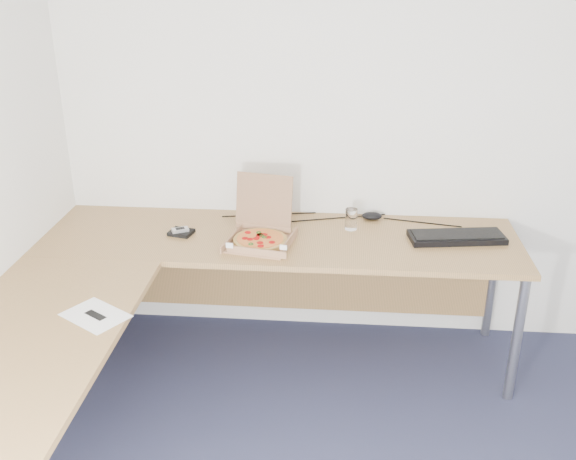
# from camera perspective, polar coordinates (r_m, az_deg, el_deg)

# --- Properties ---
(room_shell) EXTENTS (3.50, 3.50, 2.50)m
(room_shell) POSITION_cam_1_polar(r_m,az_deg,el_deg) (1.94, 10.14, -3.81)
(room_shell) COLOR white
(room_shell) RESTS_ON ground
(desk) EXTENTS (2.50, 2.20, 0.73)m
(desk) POSITION_cam_1_polar(r_m,az_deg,el_deg) (3.11, -7.38, -4.03)
(desk) COLOR #A57A44
(desk) RESTS_ON ground
(pizza_box) EXTENTS (0.31, 0.36, 0.31)m
(pizza_box) POSITION_cam_1_polar(r_m,az_deg,el_deg) (3.34, -2.41, -0.53)
(pizza_box) COLOR #A87854
(pizza_box) RESTS_ON desk
(drinking_glass) EXTENTS (0.07, 0.07, 0.12)m
(drinking_glass) POSITION_cam_1_polar(r_m,az_deg,el_deg) (3.51, 5.56, 0.95)
(drinking_glass) COLOR silver
(drinking_glass) RESTS_ON desk
(keyboard) EXTENTS (0.51, 0.24, 0.03)m
(keyboard) POSITION_cam_1_polar(r_m,az_deg,el_deg) (3.49, 14.55, -0.61)
(keyboard) COLOR black
(keyboard) RESTS_ON desk
(mouse) EXTENTS (0.11, 0.08, 0.04)m
(mouse) POSITION_cam_1_polar(r_m,az_deg,el_deg) (3.67, 7.36, 1.23)
(mouse) COLOR black
(mouse) RESTS_ON desk
(wallet) EXTENTS (0.14, 0.12, 0.02)m
(wallet) POSITION_cam_1_polar(r_m,az_deg,el_deg) (3.50, -9.33, -0.21)
(wallet) COLOR black
(wallet) RESTS_ON desk
(phone) EXTENTS (0.10, 0.08, 0.02)m
(phone) POSITION_cam_1_polar(r_m,az_deg,el_deg) (3.48, -9.43, 0.01)
(phone) COLOR #B2B5BA
(phone) RESTS_ON wallet
(paper_sheet) EXTENTS (0.32, 0.30, 0.00)m
(paper_sheet) POSITION_cam_1_polar(r_m,az_deg,el_deg) (2.83, -16.51, -7.18)
(paper_sheet) COLOR white
(paper_sheet) RESTS_ON desk
(cable_bundle) EXTENTS (0.64, 0.13, 0.01)m
(cable_bundle) POSITION_cam_1_polar(r_m,az_deg,el_deg) (3.66, 4.13, 1.04)
(cable_bundle) COLOR black
(cable_bundle) RESTS_ON desk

